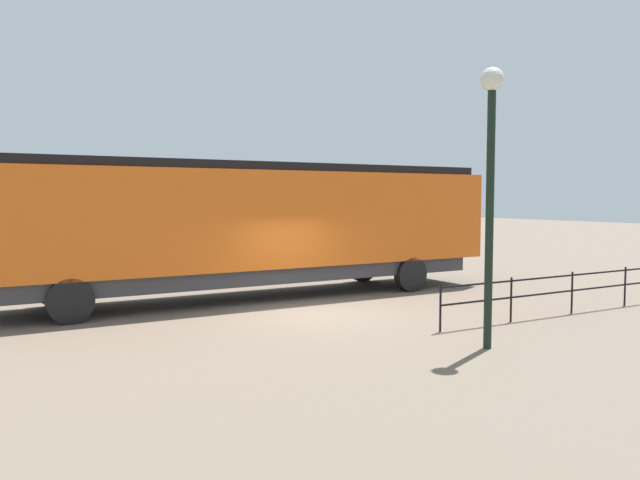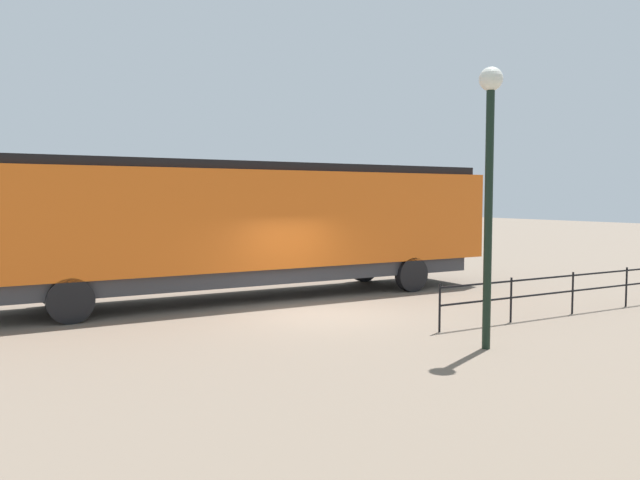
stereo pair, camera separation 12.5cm
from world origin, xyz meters
The scene contains 4 objects.
ground_plane centered at (0.00, 0.00, 0.00)m, with size 120.00×120.00×0.00m, color #756656.
locomotive centered at (-3.30, -0.02, 2.25)m, with size 3.06×15.91×3.99m.
lamp_post centered at (4.77, 1.14, 3.73)m, with size 0.46×0.46×5.51m.
platform_fence centered at (3.16, 5.74, 0.72)m, with size 0.05×8.89×1.09m.
Camera 2 is at (13.68, -7.71, 3.00)m, focal length 34.79 mm.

